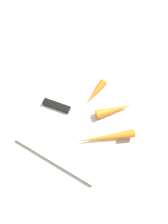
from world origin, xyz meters
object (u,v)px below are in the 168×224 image
(cutting_board, at_px, (84,113))
(knife, at_px, (60,107))
(carrot_medium, at_px, (115,109))
(carrot_shortest, at_px, (95,92))
(carrot_longest, at_px, (104,137))

(cutting_board, distance_m, knife, 0.08)
(carrot_medium, distance_m, carrot_shortest, 0.09)
(cutting_board, relative_size, carrot_medium, 2.88)
(cutting_board, xyz_separation_m, carrot_medium, (-0.05, 0.08, 0.02))
(knife, xyz_separation_m, carrot_medium, (-0.07, 0.16, 0.01))
(carrot_medium, height_order, carrot_shortest, carrot_medium)
(cutting_board, bearing_deg, carrot_shortest, -177.06)
(carrot_longest, height_order, carrot_medium, carrot_medium)
(cutting_board, relative_size, knife, 1.79)
(cutting_board, distance_m, carrot_longest, 0.11)
(carrot_longest, distance_m, carrot_medium, 0.10)
(carrot_shortest, bearing_deg, knife, -29.65)
(knife, xyz_separation_m, carrot_longest, (0.02, 0.17, 0.01))
(carrot_medium, bearing_deg, carrot_longest, -129.70)
(carrot_shortest, bearing_deg, carrot_longest, 43.82)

